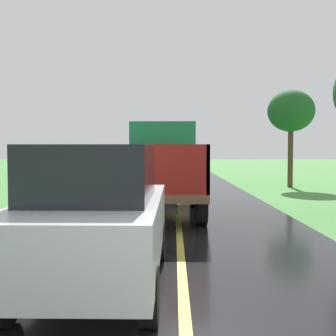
{
  "coord_description": "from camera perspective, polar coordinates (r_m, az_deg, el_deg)",
  "views": [
    {
      "loc": [
        -0.12,
        -1.6,
        1.92
      ],
      "look_at": [
        -0.32,
        10.91,
        1.4
      ],
      "focal_mm": 41.98,
      "sensor_mm": 36.0,
      "label": 1
    }
  ],
  "objects": [
    {
      "name": "roadside_tree_mid_right",
      "position": [
        22.28,
        17.43,
        7.8
      ],
      "size": [
        2.48,
        2.48,
        5.23
      ],
      "color": "#4C3823",
      "rests_on": "ground"
    },
    {
      "name": "banana_truck_near",
      "position": [
        12.2,
        -0.8,
        0.19
      ],
      "size": [
        2.38,
        5.82,
        2.8
      ],
      "color": "#2D2D30",
      "rests_on": "road_surface"
    },
    {
      "name": "following_car",
      "position": [
        5.43,
        -10.14,
        -6.64
      ],
      "size": [
        1.74,
        4.1,
        1.92
      ],
      "color": "#B7BABF",
      "rests_on": "road_surface"
    },
    {
      "name": "banana_truck_far",
      "position": [
        24.85,
        0.27,
        1.34
      ],
      "size": [
        2.38,
        5.81,
        2.8
      ],
      "color": "#2D2D30",
      "rests_on": "road_surface"
    }
  ]
}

